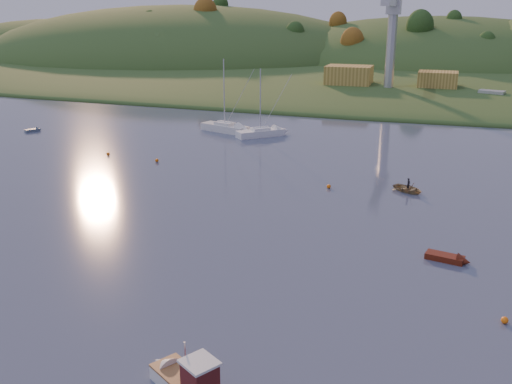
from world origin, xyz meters
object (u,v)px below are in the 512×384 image
(sailboat_near, at_px, (260,132))
(canoe, at_px, (408,189))
(fishing_boat, at_px, (182,378))
(sailboat_far, at_px, (225,127))
(red_tender, at_px, (453,259))
(grey_dinghy, at_px, (35,130))

(sailboat_near, relative_size, canoe, 2.98)
(fishing_boat, height_order, sailboat_far, sailboat_far)
(red_tender, distance_m, grey_dinghy, 78.13)
(fishing_boat, relative_size, sailboat_near, 0.53)
(fishing_boat, relative_size, canoe, 1.58)
(fishing_boat, bearing_deg, red_tender, -90.87)
(canoe, distance_m, red_tender, 19.59)
(sailboat_far, distance_m, red_tender, 58.52)
(fishing_boat, distance_m, sailboat_far, 71.25)
(canoe, bearing_deg, fishing_boat, -159.99)
(grey_dinghy, bearing_deg, red_tender, -84.91)
(sailboat_near, bearing_deg, grey_dinghy, 147.85)
(sailboat_near, xyz_separation_m, red_tender, (31.32, -42.24, -0.47))
(sailboat_far, bearing_deg, fishing_boat, -51.77)
(sailboat_near, bearing_deg, red_tender, -97.74)
(canoe, height_order, grey_dinghy, canoe)
(fishing_boat, xyz_separation_m, red_tender, (14.49, 23.01, -0.57))
(grey_dinghy, bearing_deg, sailboat_far, -41.47)
(sailboat_near, bearing_deg, sailboat_far, 121.45)
(red_tender, bearing_deg, sailboat_far, 143.21)
(canoe, relative_size, grey_dinghy, 1.26)
(sailboat_near, xyz_separation_m, grey_dinghy, (-39.11, -8.42, -0.51))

